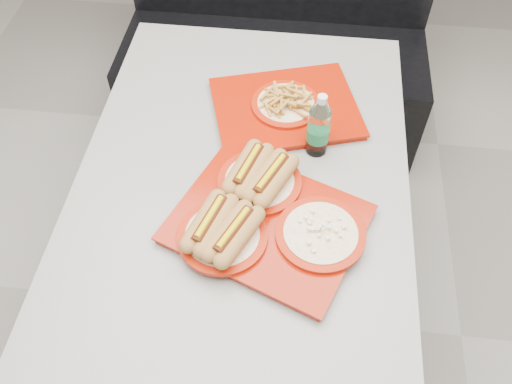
# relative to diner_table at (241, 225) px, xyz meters

# --- Properties ---
(ground) EXTENTS (6.00, 6.00, 0.00)m
(ground) POSITION_rel_diner_table_xyz_m (0.00, 0.00, -0.58)
(ground) COLOR #9C978C
(ground) RESTS_ON ground
(diner_table) EXTENTS (0.92, 1.42, 0.75)m
(diner_table) POSITION_rel_diner_table_xyz_m (0.00, 0.00, 0.00)
(diner_table) COLOR black
(diner_table) RESTS_ON ground
(booth_bench) EXTENTS (1.30, 0.57, 1.35)m
(booth_bench) POSITION_rel_diner_table_xyz_m (0.00, 1.09, -0.18)
(booth_bench) COLOR black
(booth_bench) RESTS_ON ground
(tray_near) EXTENTS (0.55, 0.50, 0.10)m
(tray_near) POSITION_rel_diner_table_xyz_m (0.07, -0.10, 0.20)
(tray_near) COLOR #981504
(tray_near) RESTS_ON diner_table
(tray_far) EXTENTS (0.50, 0.44, 0.08)m
(tray_far) POSITION_rel_diner_table_xyz_m (0.10, 0.31, 0.19)
(tray_far) COLOR #981504
(tray_far) RESTS_ON diner_table
(water_bottle) EXTENTS (0.06, 0.06, 0.20)m
(water_bottle) POSITION_rel_diner_table_xyz_m (0.19, 0.17, 0.25)
(water_bottle) COLOR silver
(water_bottle) RESTS_ON diner_table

